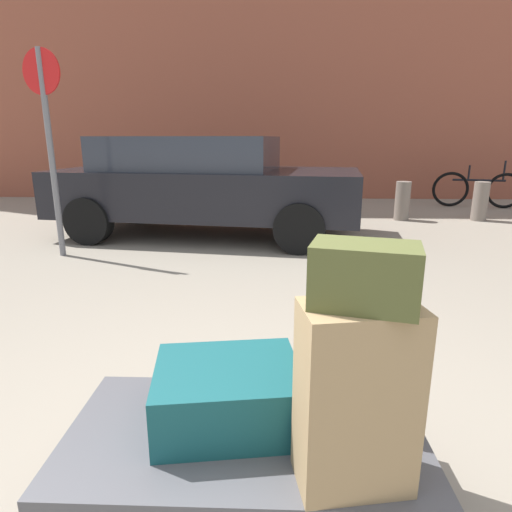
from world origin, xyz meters
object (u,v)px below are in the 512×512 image
at_px(parked_car, 203,183).
at_px(no_parking_sign, 49,132).
at_px(suitcase_olive_rear_left, 363,345).
at_px(duffel_bag_olive_topmost_pile, 364,276).
at_px(suitcase_tan_stacked_top, 356,398).
at_px(bollard_kerb_mid, 480,201).
at_px(bicycle_leaning, 478,189).
at_px(bollard_kerb_near, 402,201).
at_px(luggage_cart, 245,446).
at_px(suitcase_teal_center, 228,394).

relative_size(parked_car, no_parking_sign, 1.91).
bearing_deg(suitcase_olive_rear_left, duffel_bag_olive_topmost_pile, -90.71).
relative_size(suitcase_tan_stacked_top, bollard_kerb_mid, 0.88).
xyz_separation_m(bicycle_leaning, no_parking_sign, (-6.83, -4.10, 1.09)).
distance_m(suitcase_tan_stacked_top, parked_car, 5.32).
height_order(bicycle_leaning, bollard_kerb_near, bicycle_leaning).
bearing_deg(luggage_cart, bicycle_leaning, 60.76).
bearing_deg(no_parking_sign, bicycle_leaning, 30.94).
relative_size(duffel_bag_olive_topmost_pile, no_parking_sign, 0.12).
xyz_separation_m(suitcase_tan_stacked_top, suitcase_teal_center, (-0.42, 0.29, -0.18)).
bearing_deg(duffel_bag_olive_topmost_pile, bollard_kerb_near, 87.15).
xyz_separation_m(suitcase_tan_stacked_top, bollard_kerb_near, (2.04, 6.50, -0.30)).
xyz_separation_m(duffel_bag_olive_topmost_pile, bollard_kerb_mid, (3.38, 6.50, -0.69)).
height_order(luggage_cart, bicycle_leaning, bicycle_leaning).
bearing_deg(bollard_kerb_mid, suitcase_tan_stacked_top, -117.44).
xyz_separation_m(suitcase_olive_rear_left, no_parking_sign, (-2.92, 3.55, 0.84)).
bearing_deg(no_parking_sign, duffel_bag_olive_topmost_pile, -54.27).
height_order(duffel_bag_olive_topmost_pile, bollard_kerb_near, duffel_bag_olive_topmost_pile).
bearing_deg(suitcase_olive_rear_left, luggage_cart, -148.07).
height_order(duffel_bag_olive_topmost_pile, bicycle_leaning, duffel_bag_olive_topmost_pile).
xyz_separation_m(luggage_cart, parked_car, (-0.90, 4.94, 0.49)).
distance_m(parked_car, bicycle_leaning, 6.00).
relative_size(suitcase_olive_rear_left, no_parking_sign, 0.24).
bearing_deg(bicycle_leaning, no_parking_sign, -149.06).
relative_size(luggage_cart, no_parking_sign, 0.56).
distance_m(suitcase_olive_rear_left, bollard_kerb_mid, 6.96).
xyz_separation_m(luggage_cart, bollard_kerb_near, (2.39, 6.28, 0.07)).
bearing_deg(suitcase_olive_rear_left, parked_car, 119.85).
relative_size(suitcase_tan_stacked_top, bicycle_leaning, 0.34).
bearing_deg(no_parking_sign, suitcase_teal_center, -56.54).
height_order(parked_car, no_parking_sign, no_parking_sign).
bearing_deg(luggage_cart, no_parking_sign, 123.77).
distance_m(suitcase_olive_rear_left, parked_car, 4.98).
relative_size(suitcase_teal_center, suitcase_olive_rear_left, 0.94).
xyz_separation_m(bicycle_leaning, bollard_kerb_mid, (-0.63, -1.52, -0.04)).
bearing_deg(suitcase_teal_center, bicycle_leaning, 52.11).
height_order(luggage_cart, suitcase_tan_stacked_top, suitcase_tan_stacked_top).
distance_m(suitcase_teal_center, suitcase_olive_rear_left, 0.55).
relative_size(suitcase_tan_stacked_top, duffel_bag_olive_topmost_pile, 2.02).
height_order(suitcase_teal_center, bollard_kerb_mid, bollard_kerb_mid).
bearing_deg(no_parking_sign, suitcase_olive_rear_left, -50.54).
distance_m(suitcase_teal_center, duffel_bag_olive_topmost_pile, 0.77).
bearing_deg(parked_car, bicycle_leaning, 28.44).
bearing_deg(bicycle_leaning, suitcase_olive_rear_left, -117.09).
relative_size(luggage_cart, duffel_bag_olive_topmost_pile, 4.52).
bearing_deg(suitcase_olive_rear_left, suitcase_teal_center, -156.67).
distance_m(luggage_cart, bicycle_leaning, 8.93).
relative_size(suitcase_tan_stacked_top, bollard_kerb_near, 0.88).
bearing_deg(bollard_kerb_near, suitcase_olive_rear_left, -107.53).
bearing_deg(parked_car, suitcase_teal_center, -80.31).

